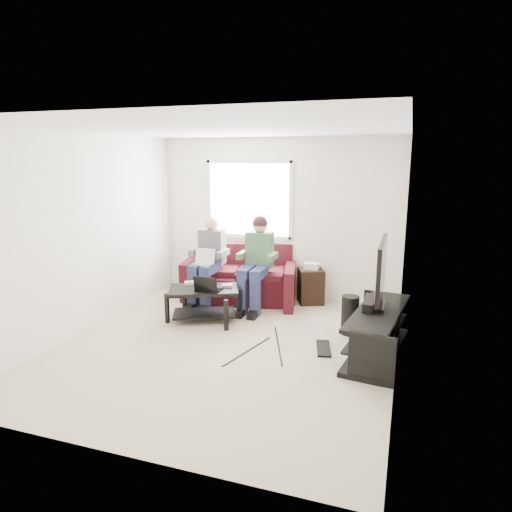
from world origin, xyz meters
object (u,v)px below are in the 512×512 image
(coffee_table, at_px, (204,297))
(subwoofer, at_px, (350,315))
(tv_stand, at_px, (377,334))
(end_table, at_px, (311,285))
(sofa, at_px, (240,280))
(tv, at_px, (381,270))

(coffee_table, relative_size, subwoofer, 2.14)
(tv_stand, xyz_separation_m, end_table, (-1.14, 1.65, 0.05))
(tv_stand, bearing_deg, end_table, 124.75)
(sofa, relative_size, subwoofer, 3.96)
(coffee_table, height_order, tv_stand, tv_stand)
(coffee_table, height_order, subwoofer, subwoofer)
(tv, height_order, end_table, tv)
(tv, distance_m, end_table, 2.05)
(subwoofer, bearing_deg, tv_stand, -53.35)
(tv_stand, height_order, subwoofer, tv_stand)
(tv, bearing_deg, coffee_table, 173.48)
(tv, distance_m, subwoofer, 0.93)
(sofa, bearing_deg, end_table, 8.48)
(sofa, xyz_separation_m, tv, (2.29, -1.38, 0.67))
(tv, bearing_deg, sofa, 148.95)
(subwoofer, relative_size, end_table, 0.79)
(end_table, bearing_deg, coffee_table, -135.12)
(tv, relative_size, subwoofer, 2.12)
(coffee_table, distance_m, tv, 2.52)
(tv_stand, distance_m, tv, 0.76)
(sofa, height_order, end_table, sofa)
(subwoofer, bearing_deg, end_table, 123.86)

